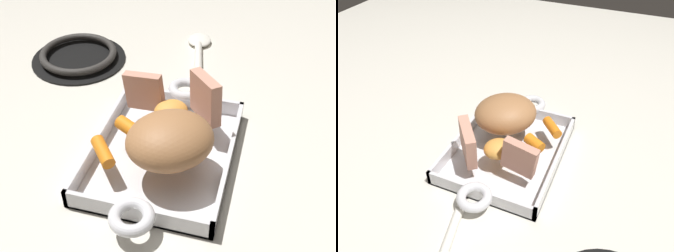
% 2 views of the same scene
% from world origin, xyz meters
% --- Properties ---
extents(ground_plane, '(2.02, 2.02, 0.00)m').
position_xyz_m(ground_plane, '(0.00, 0.00, 0.00)').
color(ground_plane, silver).
extents(roasting_dish, '(0.38, 0.22, 0.04)m').
position_xyz_m(roasting_dish, '(0.00, 0.00, 0.01)').
color(roasting_dish, silver).
rests_on(roasting_dish, ground_plane).
extents(pork_roast, '(0.17, 0.18, 0.07)m').
position_xyz_m(pork_roast, '(0.04, 0.02, 0.08)').
color(pork_roast, '#A46E43').
rests_on(pork_roast, roasting_dish).
extents(roast_slice_thick, '(0.02, 0.07, 0.07)m').
position_xyz_m(roast_slice_thick, '(-0.07, -0.05, 0.07)').
color(roast_slice_thick, tan).
rests_on(roast_slice_thick, roasting_dish).
extents(roast_slice_outer, '(0.08, 0.07, 0.08)m').
position_xyz_m(roast_slice_outer, '(-0.08, 0.05, 0.08)').
color(roast_slice_outer, tan).
rests_on(roast_slice_outer, roasting_dish).
extents(baby_carrot_long, '(0.04, 0.05, 0.02)m').
position_xyz_m(baby_carrot_long, '(0.00, -0.06, 0.05)').
color(baby_carrot_long, orange).
rests_on(baby_carrot_long, roasting_dish).
extents(baby_carrot_center_left, '(0.06, 0.05, 0.02)m').
position_xyz_m(baby_carrot_center_left, '(0.06, -0.08, 0.05)').
color(baby_carrot_center_left, orange).
rests_on(baby_carrot_center_left, roasting_dish).
extents(potato_halved, '(0.08, 0.08, 0.03)m').
position_xyz_m(potato_halved, '(-0.05, -0.00, 0.06)').
color(potato_halved, gold).
rests_on(potato_halved, roasting_dish).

